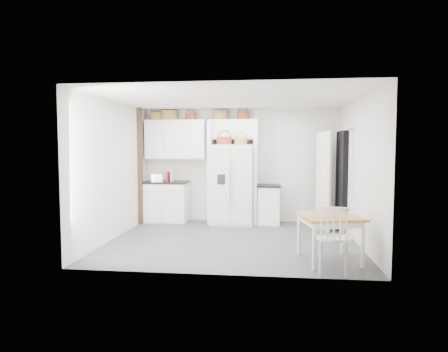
# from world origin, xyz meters

# --- Properties ---
(floor) EXTENTS (4.50, 4.50, 0.00)m
(floor) POSITION_xyz_m (0.00, 0.00, 0.00)
(floor) COLOR #38383B
(floor) RESTS_ON ground
(ceiling) EXTENTS (4.50, 4.50, 0.00)m
(ceiling) POSITION_xyz_m (0.00, 0.00, 2.60)
(ceiling) COLOR white
(ceiling) RESTS_ON wall_back
(wall_back) EXTENTS (4.50, 0.00, 4.50)m
(wall_back) POSITION_xyz_m (0.00, 2.00, 1.30)
(wall_back) COLOR silver
(wall_back) RESTS_ON floor
(wall_left) EXTENTS (0.00, 4.00, 4.00)m
(wall_left) POSITION_xyz_m (-2.25, 0.00, 1.30)
(wall_left) COLOR silver
(wall_left) RESTS_ON floor
(wall_right) EXTENTS (0.00, 4.00, 4.00)m
(wall_right) POSITION_xyz_m (2.25, 0.00, 1.30)
(wall_right) COLOR silver
(wall_right) RESTS_ON floor
(refrigerator) EXTENTS (0.92, 0.74, 1.78)m
(refrigerator) POSITION_xyz_m (-0.15, 1.62, 0.89)
(refrigerator) COLOR silver
(refrigerator) RESTS_ON floor
(base_cab_left) EXTENTS (0.97, 0.61, 0.90)m
(base_cab_left) POSITION_xyz_m (-1.71, 1.70, 0.45)
(base_cab_left) COLOR white
(base_cab_left) RESTS_ON floor
(base_cab_right) EXTENTS (0.48, 0.58, 0.85)m
(base_cab_right) POSITION_xyz_m (0.65, 1.70, 0.42)
(base_cab_right) COLOR white
(base_cab_right) RESTS_ON floor
(dining_table) EXTENTS (1.01, 1.01, 0.70)m
(dining_table) POSITION_xyz_m (1.58, -1.18, 0.35)
(dining_table) COLOR olive
(dining_table) RESTS_ON floor
(windsor_chair) EXTENTS (0.56, 0.52, 0.99)m
(windsor_chair) POSITION_xyz_m (1.56, -1.75, 0.49)
(windsor_chair) COLOR white
(windsor_chair) RESTS_ON floor
(counter_left) EXTENTS (1.01, 0.65, 0.04)m
(counter_left) POSITION_xyz_m (-1.71, 1.70, 0.92)
(counter_left) COLOR black
(counter_left) RESTS_ON base_cab_left
(counter_right) EXTENTS (0.52, 0.61, 0.04)m
(counter_right) POSITION_xyz_m (0.65, 1.70, 0.86)
(counter_right) COLOR black
(counter_right) RESTS_ON base_cab_right
(toaster) EXTENTS (0.28, 0.19, 0.18)m
(toaster) POSITION_xyz_m (-1.89, 1.60, 1.03)
(toaster) COLOR silver
(toaster) RESTS_ON counter_left
(cookbook_red) EXTENTS (0.06, 0.15, 0.23)m
(cookbook_red) POSITION_xyz_m (-1.63, 1.62, 1.05)
(cookbook_red) COLOR maroon
(cookbook_red) RESTS_ON counter_left
(cookbook_cream) EXTENTS (0.04, 0.17, 0.26)m
(cookbook_cream) POSITION_xyz_m (-1.54, 1.62, 1.07)
(cookbook_cream) COLOR beige
(cookbook_cream) RESTS_ON counter_left
(basket_upper_a) EXTENTS (0.31, 0.31, 0.18)m
(basket_upper_a) POSITION_xyz_m (-1.96, 1.83, 2.44)
(basket_upper_a) COLOR brown
(basket_upper_a) RESTS_ON upper_cabinet
(basket_upper_b) EXTENTS (0.38, 0.38, 0.22)m
(basket_upper_b) POSITION_xyz_m (-1.65, 1.83, 2.46)
(basket_upper_b) COLOR brown
(basket_upper_b) RESTS_ON upper_cabinet
(basket_upper_c) EXTENTS (0.25, 0.25, 0.15)m
(basket_upper_c) POSITION_xyz_m (-1.14, 1.83, 2.42)
(basket_upper_c) COLOR maroon
(basket_upper_c) RESTS_ON upper_cabinet
(basket_bridge_a) EXTENTS (0.34, 0.34, 0.19)m
(basket_bridge_a) POSITION_xyz_m (-0.46, 1.83, 2.45)
(basket_bridge_a) COLOR brown
(basket_bridge_a) RESTS_ON bridge_cabinet
(basket_bridge_b) EXTENTS (0.28, 0.28, 0.16)m
(basket_bridge_b) POSITION_xyz_m (0.06, 1.83, 2.43)
(basket_bridge_b) COLOR maroon
(basket_bridge_b) RESTS_ON bridge_cabinet
(basket_fridge_a) EXTENTS (0.32, 0.32, 0.17)m
(basket_fridge_a) POSITION_xyz_m (-0.33, 1.52, 1.87)
(basket_fridge_a) COLOR maroon
(basket_fridge_a) RESTS_ON refrigerator
(basket_fridge_b) EXTENTS (0.28, 0.28, 0.15)m
(basket_fridge_b) POSITION_xyz_m (0.03, 1.52, 1.86)
(basket_fridge_b) COLOR brown
(basket_fridge_b) RESTS_ON refrigerator
(upper_cabinet) EXTENTS (1.40, 0.34, 0.90)m
(upper_cabinet) POSITION_xyz_m (-1.50, 1.83, 1.90)
(upper_cabinet) COLOR white
(upper_cabinet) RESTS_ON wall_back
(bridge_cabinet) EXTENTS (1.12, 0.34, 0.45)m
(bridge_cabinet) POSITION_xyz_m (-0.15, 1.83, 2.12)
(bridge_cabinet) COLOR white
(bridge_cabinet) RESTS_ON wall_back
(fridge_panel_left) EXTENTS (0.08, 0.60, 2.30)m
(fridge_panel_left) POSITION_xyz_m (-0.66, 1.70, 1.15)
(fridge_panel_left) COLOR white
(fridge_panel_left) RESTS_ON floor
(fridge_panel_right) EXTENTS (0.08, 0.60, 2.30)m
(fridge_panel_right) POSITION_xyz_m (0.36, 1.70, 1.15)
(fridge_panel_right) COLOR white
(fridge_panel_right) RESTS_ON floor
(trim_post) EXTENTS (0.09, 0.09, 2.60)m
(trim_post) POSITION_xyz_m (-2.20, 1.35, 1.30)
(trim_post) COLOR #341E16
(trim_post) RESTS_ON floor
(doorway_void) EXTENTS (0.18, 0.85, 2.05)m
(doorway_void) POSITION_xyz_m (2.16, 1.00, 1.02)
(doorway_void) COLOR black
(doorway_void) RESTS_ON floor
(door_slab) EXTENTS (0.21, 0.79, 2.05)m
(door_slab) POSITION_xyz_m (1.80, 1.33, 1.02)
(door_slab) COLOR white
(door_slab) RESTS_ON floor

